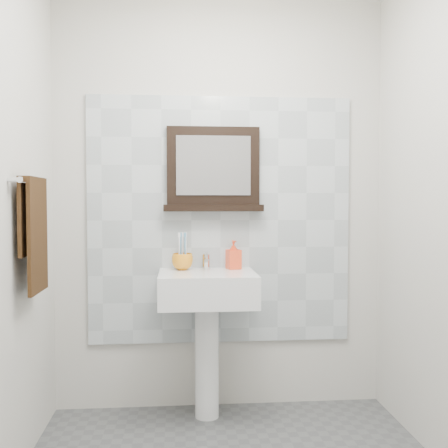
# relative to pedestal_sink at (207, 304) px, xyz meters

# --- Properties ---
(back_wall) EXTENTS (2.00, 0.01, 2.50)m
(back_wall) POSITION_rel_pedestal_sink_xyz_m (0.09, 0.23, 0.57)
(back_wall) COLOR beige
(back_wall) RESTS_ON ground
(front_wall) EXTENTS (2.00, 0.01, 2.50)m
(front_wall) POSITION_rel_pedestal_sink_xyz_m (0.09, -1.97, 0.57)
(front_wall) COLOR beige
(front_wall) RESTS_ON ground
(splashback) EXTENTS (1.60, 0.02, 1.50)m
(splashback) POSITION_rel_pedestal_sink_xyz_m (0.09, 0.21, 0.47)
(splashback) COLOR #B2BCC1
(splashback) RESTS_ON back_wall
(pedestal_sink) EXTENTS (0.55, 0.44, 0.96)m
(pedestal_sink) POSITION_rel_pedestal_sink_xyz_m (0.00, 0.00, 0.00)
(pedestal_sink) COLOR white
(pedestal_sink) RESTS_ON ground
(toothbrush_cup) EXTENTS (0.14, 0.14, 0.10)m
(toothbrush_cup) POSITION_rel_pedestal_sink_xyz_m (-0.14, 0.12, 0.23)
(toothbrush_cup) COLOR orange
(toothbrush_cup) RESTS_ON pedestal_sink
(toothbrushes) EXTENTS (0.05, 0.04, 0.21)m
(toothbrushes) POSITION_rel_pedestal_sink_xyz_m (-0.14, 0.12, 0.31)
(toothbrushes) COLOR white
(toothbrushes) RESTS_ON toothbrush_cup
(soap_dispenser) EXTENTS (0.10, 0.10, 0.17)m
(soap_dispenser) POSITION_rel_pedestal_sink_xyz_m (0.17, 0.13, 0.27)
(soap_dispenser) COLOR red
(soap_dispenser) RESTS_ON pedestal_sink
(framed_mirror) EXTENTS (0.60, 0.11, 0.51)m
(framed_mirror) POSITION_rel_pedestal_sink_xyz_m (0.05, 0.19, 0.77)
(framed_mirror) COLOR black
(framed_mirror) RESTS_ON back_wall
(towel_bar) EXTENTS (0.07, 0.40, 0.03)m
(towel_bar) POSITION_rel_pedestal_sink_xyz_m (-0.86, -0.42, 0.68)
(towel_bar) COLOR silver
(towel_bar) RESTS_ON left_wall
(hand_towel) EXTENTS (0.06, 0.30, 0.55)m
(hand_towel) POSITION_rel_pedestal_sink_xyz_m (-0.85, -0.42, 0.47)
(hand_towel) COLOR black
(hand_towel) RESTS_ON towel_bar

